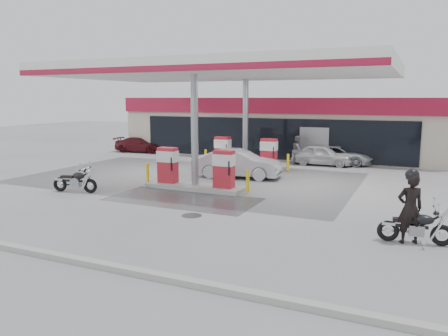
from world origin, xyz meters
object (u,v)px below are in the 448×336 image
(parked_car_left, at_px, (140,145))
(main_motorcycle, at_px, (416,228))
(attendant, at_px, (298,150))
(sedan_white, at_px, (322,155))
(pump_island_near, at_px, (195,173))
(parked_motorcycle, at_px, (76,182))
(pump_island_far, at_px, (245,157))
(biker_main, at_px, (410,208))
(parked_car_right, at_px, (339,155))
(hatchback_silver, at_px, (238,164))

(parked_car_left, bearing_deg, main_motorcycle, -133.80)
(attendant, bearing_deg, sedan_white, -79.09)
(pump_island_near, height_order, parked_motorcycle, pump_island_near)
(pump_island_far, xyz_separation_m, attendant, (2.29, 2.80, 0.16))
(biker_main, height_order, parked_car_right, biker_main)
(pump_island_near, height_order, parked_car_left, pump_island_near)
(hatchback_silver, bearing_deg, pump_island_far, 6.94)
(main_motorcycle, relative_size, biker_main, 1.01)
(main_motorcycle, distance_m, parked_motorcycle, 13.39)
(parked_car_left, bearing_deg, attendant, -103.07)
(biker_main, relative_size, attendant, 1.13)
(biker_main, distance_m, parked_car_right, 14.68)
(main_motorcycle, height_order, attendant, attendant)
(main_motorcycle, bearing_deg, parked_car_right, 101.19)
(parked_car_left, height_order, parked_car_right, parked_car_right)
(main_motorcycle, relative_size, parked_motorcycle, 0.96)
(parked_motorcycle, relative_size, sedan_white, 0.57)
(pump_island_far, height_order, attendant, pump_island_far)
(main_motorcycle, height_order, parked_car_right, parked_car_right)
(pump_island_near, xyz_separation_m, biker_main, (8.85, -4.02, 0.28))
(pump_island_near, distance_m, hatchback_silver, 3.42)
(sedan_white, distance_m, parked_car_right, 1.15)
(attendant, bearing_deg, hatchback_silver, 158.27)
(hatchback_silver, bearing_deg, sedan_white, -34.50)
(pump_island_near, relative_size, parked_motorcycle, 2.50)
(parked_motorcycle, distance_m, attendant, 13.31)
(attendant, xyz_separation_m, parked_car_left, (-12.29, 1.20, -0.33))
(main_motorcycle, bearing_deg, pump_island_far, 125.35)
(attendant, bearing_deg, parked_motorcycle, 145.18)
(attendant, height_order, parked_car_left, attendant)
(pump_island_far, distance_m, hatchback_silver, 2.73)
(pump_island_near, bearing_deg, parked_car_left, 135.00)
(biker_main, xyz_separation_m, hatchback_silver, (-8.18, 7.37, -0.27))
(parked_motorcycle, relative_size, parked_car_left, 0.55)
(biker_main, relative_size, hatchback_silver, 0.45)
(sedan_white, distance_m, attendant, 1.47)
(parked_car_right, bearing_deg, parked_motorcycle, 145.41)
(biker_main, relative_size, sedan_white, 0.55)
(pump_island_far, relative_size, hatchback_silver, 1.18)
(pump_island_far, bearing_deg, parked_car_right, 41.63)
(biker_main, bearing_deg, parked_car_left, -62.37)
(biker_main, distance_m, attendant, 14.40)
(sedan_white, xyz_separation_m, hatchback_silver, (-3.01, -5.85, 0.10))
(main_motorcycle, xyz_separation_m, sedan_white, (-5.37, 13.19, 0.16))
(parked_car_left, bearing_deg, pump_island_far, -119.30)
(pump_island_far, xyz_separation_m, hatchback_silver, (0.67, -2.65, 0.00))
(biker_main, relative_size, parked_motorcycle, 0.96)
(pump_island_far, xyz_separation_m, parked_motorcycle, (-4.29, -8.76, -0.24))
(main_motorcycle, distance_m, parked_car_left, 23.63)
(attendant, xyz_separation_m, parked_car_right, (2.21, 1.20, -0.32))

